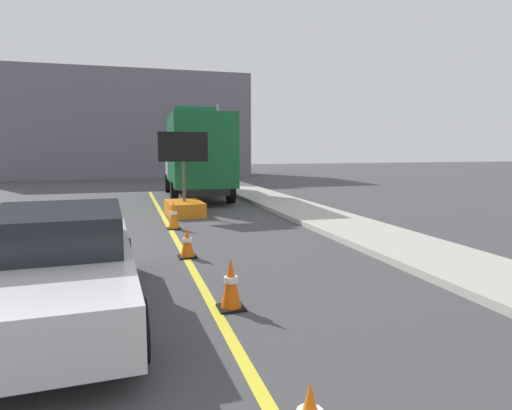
{
  "coord_description": "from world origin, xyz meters",
  "views": [
    {
      "loc": [
        -1.08,
        1.76,
        2.17
      ],
      "look_at": [
        0.39,
        6.72,
        1.5
      ],
      "focal_mm": 30.69,
      "sensor_mm": 36.0,
      "label": 1
    }
  ],
  "objects_px": {
    "arrow_board_trailer": "(184,200)",
    "traffic_cone_mid_lane": "(231,284)",
    "traffic_cone_far_lane": "(187,242)",
    "box_truck": "(197,155)",
    "traffic_cone_curbside": "(174,215)",
    "pickup_car": "(57,263)",
    "highway_guide_sign": "(206,129)"
  },
  "relations": [
    {
      "from": "pickup_car",
      "to": "traffic_cone_mid_lane",
      "type": "distance_m",
      "value": 2.28
    },
    {
      "from": "arrow_board_trailer",
      "to": "traffic_cone_curbside",
      "type": "bearing_deg",
      "value": -103.82
    },
    {
      "from": "highway_guide_sign",
      "to": "arrow_board_trailer",
      "type": "bearing_deg",
      "value": -102.99
    },
    {
      "from": "highway_guide_sign",
      "to": "box_truck",
      "type": "bearing_deg",
      "value": -102.63
    },
    {
      "from": "traffic_cone_mid_lane",
      "to": "traffic_cone_curbside",
      "type": "bearing_deg",
      "value": 91.08
    },
    {
      "from": "arrow_board_trailer",
      "to": "box_truck",
      "type": "bearing_deg",
      "value": 76.36
    },
    {
      "from": "traffic_cone_curbside",
      "to": "traffic_cone_mid_lane",
      "type": "bearing_deg",
      "value": -88.92
    },
    {
      "from": "box_truck",
      "to": "traffic_cone_mid_lane",
      "type": "xyz_separation_m",
      "value": [
        -1.66,
        -13.53,
        -1.52
      ]
    },
    {
      "from": "traffic_cone_mid_lane",
      "to": "traffic_cone_far_lane",
      "type": "height_order",
      "value": "traffic_cone_mid_lane"
    },
    {
      "from": "box_truck",
      "to": "highway_guide_sign",
      "type": "height_order",
      "value": "highway_guide_sign"
    },
    {
      "from": "traffic_cone_mid_lane",
      "to": "arrow_board_trailer",
      "type": "bearing_deg",
      "value": 86.85
    },
    {
      "from": "highway_guide_sign",
      "to": "traffic_cone_mid_lane",
      "type": "xyz_separation_m",
      "value": [
        -3.67,
        -22.49,
        -3.07
      ]
    },
    {
      "from": "pickup_car",
      "to": "traffic_cone_curbside",
      "type": "bearing_deg",
      "value": 70.22
    },
    {
      "from": "pickup_car",
      "to": "highway_guide_sign",
      "type": "relative_size",
      "value": 0.97
    },
    {
      "from": "traffic_cone_curbside",
      "to": "arrow_board_trailer",
      "type": "bearing_deg",
      "value": 76.18
    },
    {
      "from": "arrow_board_trailer",
      "to": "traffic_cone_mid_lane",
      "type": "height_order",
      "value": "arrow_board_trailer"
    },
    {
      "from": "traffic_cone_mid_lane",
      "to": "traffic_cone_curbside",
      "type": "height_order",
      "value": "traffic_cone_curbside"
    },
    {
      "from": "arrow_board_trailer",
      "to": "traffic_cone_mid_lane",
      "type": "distance_m",
      "value": 8.68
    },
    {
      "from": "highway_guide_sign",
      "to": "traffic_cone_far_lane",
      "type": "xyz_separation_m",
      "value": [
        -3.85,
        -19.47,
        -3.12
      ]
    },
    {
      "from": "highway_guide_sign",
      "to": "traffic_cone_mid_lane",
      "type": "distance_m",
      "value": 22.99
    },
    {
      "from": "arrow_board_trailer",
      "to": "highway_guide_sign",
      "type": "height_order",
      "value": "highway_guide_sign"
    },
    {
      "from": "box_truck",
      "to": "traffic_cone_mid_lane",
      "type": "height_order",
      "value": "box_truck"
    },
    {
      "from": "pickup_car",
      "to": "box_truck",
      "type": "bearing_deg",
      "value": 73.55
    },
    {
      "from": "box_truck",
      "to": "traffic_cone_curbside",
      "type": "height_order",
      "value": "box_truck"
    },
    {
      "from": "arrow_board_trailer",
      "to": "box_truck",
      "type": "relative_size",
      "value": 0.34
    },
    {
      "from": "highway_guide_sign",
      "to": "traffic_cone_curbside",
      "type": "bearing_deg",
      "value": -103.11
    },
    {
      "from": "pickup_car",
      "to": "arrow_board_trailer",
      "type": "bearing_deg",
      "value": 71.93
    },
    {
      "from": "traffic_cone_mid_lane",
      "to": "traffic_cone_curbside",
      "type": "relative_size",
      "value": 0.93
    },
    {
      "from": "arrow_board_trailer",
      "to": "traffic_cone_curbside",
      "type": "relative_size",
      "value": 3.47
    },
    {
      "from": "traffic_cone_far_lane",
      "to": "traffic_cone_curbside",
      "type": "height_order",
      "value": "traffic_cone_curbside"
    },
    {
      "from": "arrow_board_trailer",
      "to": "traffic_cone_mid_lane",
      "type": "bearing_deg",
      "value": -93.15
    },
    {
      "from": "box_truck",
      "to": "traffic_cone_curbside",
      "type": "distance_m",
      "value": 7.64
    }
  ]
}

